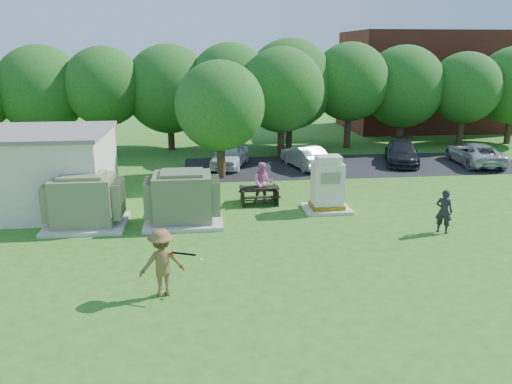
{
  "coord_description": "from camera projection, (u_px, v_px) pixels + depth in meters",
  "views": [
    {
      "loc": [
        -2.06,
        -14.2,
        6.54
      ],
      "look_at": [
        0.0,
        4.0,
        1.3
      ],
      "focal_mm": 35.0,
      "sensor_mm": 36.0,
      "label": 1
    }
  ],
  "objects": [
    {
      "name": "person_at_picnic",
      "position": [
        263.0,
        183.0,
        21.78
      ],
      "size": [
        0.94,
        0.76,
        1.85
      ],
      "primitive_type": "imported",
      "rotation": [
        0.0,
        0.0,
        -0.06
      ],
      "color": "#CC6C96",
      "rests_on": "ground"
    },
    {
      "name": "batter",
      "position": [
        162.0,
        263.0,
        13.56
      ],
      "size": [
        1.37,
        0.98,
        1.92
      ],
      "primitive_type": "imported",
      "rotation": [
        0.0,
        0.0,
        3.38
      ],
      "color": "brown",
      "rests_on": "ground"
    },
    {
      "name": "person_by_generator",
      "position": [
        444.0,
        211.0,
        18.31
      ],
      "size": [
        0.72,
        0.68,
        1.65
      ],
      "primitive_type": "imported",
      "rotation": [
        0.0,
        0.0,
        2.49
      ],
      "color": "black",
      "rests_on": "ground"
    },
    {
      "name": "transformer_left",
      "position": [
        85.0,
        202.0,
        18.92
      ],
      "size": [
        3.0,
        2.4,
        2.07
      ],
      "color": "beige",
      "rests_on": "ground"
    },
    {
      "name": "car_white",
      "position": [
        230.0,
        155.0,
        28.77
      ],
      "size": [
        2.77,
        4.39,
        1.39
      ],
      "primitive_type": "imported",
      "rotation": [
        0.0,
        0.0,
        -0.3
      ],
      "color": "silver",
      "rests_on": "ground"
    },
    {
      "name": "picnic_table",
      "position": [
        259.0,
        193.0,
        21.94
      ],
      "size": [
        1.72,
        1.29,
        0.73
      ],
      "color": "black",
      "rests_on": "ground"
    },
    {
      "name": "brick_building",
      "position": [
        436.0,
        81.0,
        42.23
      ],
      "size": [
        15.0,
        8.0,
        8.0
      ],
      "primitive_type": "cube",
      "color": "maroon",
      "rests_on": "ground"
    },
    {
      "name": "ground",
      "position": [
        270.0,
        267.0,
        15.59
      ],
      "size": [
        120.0,
        120.0,
        0.0
      ],
      "primitive_type": "plane",
      "color": "#2D6619",
      "rests_on": "ground"
    },
    {
      "name": "car_silver_b",
      "position": [
        474.0,
        154.0,
        29.34
      ],
      "size": [
        2.54,
        4.8,
        1.28
      ],
      "primitive_type": "imported",
      "rotation": [
        0.0,
        0.0,
        3.05
      ],
      "color": "#B7B7BC",
      "rests_on": "ground"
    },
    {
      "name": "tree_row",
      "position": [
        258.0,
        88.0,
        32.31
      ],
      "size": [
        41.3,
        13.3,
        7.3
      ],
      "color": "#47301E",
      "rests_on": "ground"
    },
    {
      "name": "car_silver_a",
      "position": [
        305.0,
        156.0,
        28.54
      ],
      "size": [
        2.27,
        4.14,
        1.29
      ],
      "primitive_type": "imported",
      "rotation": [
        0.0,
        0.0,
        3.38
      ],
      "color": "silver",
      "rests_on": "ground"
    },
    {
      "name": "generator_cabinet",
      "position": [
        327.0,
        187.0,
        20.8
      ],
      "size": [
        1.93,
        1.58,
        2.35
      ],
      "color": "beige",
      "rests_on": "ground"
    },
    {
      "name": "car_dark",
      "position": [
        402.0,
        153.0,
        29.6
      ],
      "size": [
        3.14,
        4.83,
        1.3
      ],
      "primitive_type": "imported",
      "rotation": [
        0.0,
        0.0,
        -0.32
      ],
      "color": "black",
      "rests_on": "ground"
    },
    {
      "name": "parking_strip",
      "position": [
        356.0,
        165.0,
        29.24
      ],
      "size": [
        20.0,
        6.0,
        0.01
      ],
      "primitive_type": "cube",
      "color": "#232326",
      "rests_on": "ground"
    },
    {
      "name": "batting_equipment",
      "position": [
        182.0,
        255.0,
        13.46
      ],
      "size": [
        1.02,
        0.37,
        0.34
      ],
      "color": "black",
      "rests_on": "ground"
    },
    {
      "name": "transformer_right",
      "position": [
        183.0,
        199.0,
        19.32
      ],
      "size": [
        3.0,
        2.4,
        2.07
      ],
      "color": "beige",
      "rests_on": "ground"
    }
  ]
}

